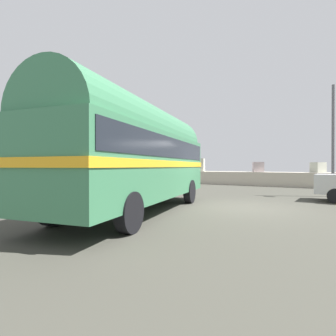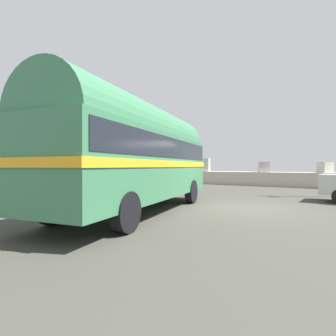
{
  "view_description": "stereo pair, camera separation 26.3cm",
  "coord_description": "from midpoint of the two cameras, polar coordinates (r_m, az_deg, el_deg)",
  "views": [
    {
      "loc": [
        2.84,
        -9.64,
        1.55
      ],
      "look_at": [
        -1.8,
        -2.39,
        1.5
      ],
      "focal_mm": 27.76,
      "sensor_mm": 36.0,
      "label": 1
    },
    {
      "loc": [
        3.06,
        -9.49,
        1.55
      ],
      "look_at": [
        -1.8,
        -2.39,
        1.5
      ],
      "focal_mm": 27.76,
      "sensor_mm": 36.0,
      "label": 2
    }
  ],
  "objects": [
    {
      "name": "ground",
      "position": [
        10.13,
        17.21,
        -8.4
      ],
      "size": [
        32.0,
        26.0,
        0.02
      ],
      "color": "#3B3B33"
    },
    {
      "name": "breakwater",
      "position": [
        21.59,
        26.48,
        -2.15
      ],
      "size": [
        31.36,
        1.87,
        2.25
      ],
      "color": "#BDB4A0",
      "rests_on": "ground"
    },
    {
      "name": "vintage_coach",
      "position": [
        8.82,
        -5.79,
        3.61
      ],
      "size": [
        4.25,
        8.9,
        3.7
      ],
      "rotation": [
        0.0,
        0.0,
        0.22
      ],
      "color": "black",
      "rests_on": "ground"
    }
  ]
}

